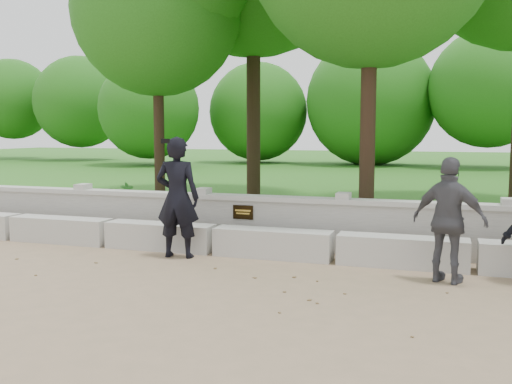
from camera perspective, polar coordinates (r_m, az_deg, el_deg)
ground at (r=7.81m, az=-9.54°, el=-8.85°), size 80.00×80.00×0.00m
lawn at (r=21.05m, az=8.48°, el=0.90°), size 40.00×22.00×0.25m
concrete_bench at (r=9.43m, az=-4.17°, el=-4.78°), size 11.90×0.45×0.45m
parapet_wall at (r=10.03m, az=-2.65°, el=-2.73°), size 12.50×0.35×0.90m
man_main at (r=9.09m, az=-7.86°, el=-0.54°), size 0.75×0.67×1.92m
visitor_right at (r=7.91m, az=18.78°, el=-2.71°), size 1.06×0.71×1.67m
shrub_a at (r=13.17m, az=-12.72°, el=-0.37°), size 0.36×0.39×0.61m
shrub_b at (r=11.82m, az=-5.72°, el=-1.05°), size 0.41×0.41×0.58m
shrub_d at (r=12.51m, az=-14.72°, el=-0.88°), size 0.32×0.35×0.56m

